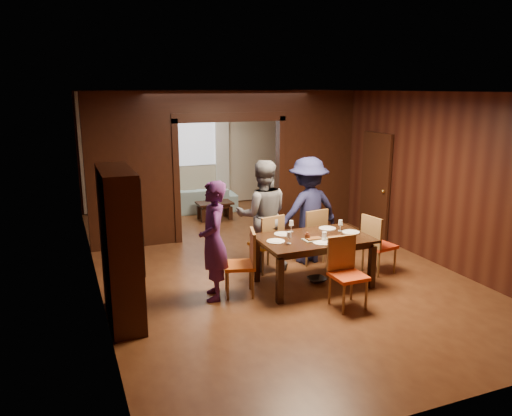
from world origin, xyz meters
name	(u,v)px	position (x,y,z in m)	size (l,w,h in m)	color
floor	(260,260)	(0.00, 0.00, 0.00)	(9.00, 9.00, 0.00)	#4D2715
ceiling	(260,91)	(0.00, 0.00, 2.90)	(5.50, 9.00, 0.02)	silver
room_walls	(225,161)	(0.00, 1.89, 1.51)	(5.52, 9.01, 2.90)	black
person_purple	(213,241)	(-1.23, -1.26, 0.86)	(0.62, 0.41, 1.71)	#4B1F5C
person_grey	(262,215)	(-0.13, -0.41, 0.92)	(0.89, 0.69, 1.83)	#5A5C62
person_navy	(308,211)	(0.72, -0.39, 0.92)	(1.18, 0.68, 1.83)	#1A1D43
sofa	(195,200)	(-0.14, 3.85, 0.29)	(1.99, 0.78, 0.58)	#9CC6CD
serving_bowl	(318,233)	(0.43, -1.30, 0.80)	(0.29, 0.29, 0.07)	black
dining_table	(313,261)	(0.33, -1.35, 0.38)	(1.68, 1.05, 0.76)	black
coffee_table	(215,211)	(0.08, 2.97, 0.20)	(0.80, 0.50, 0.40)	black
chair_left	(239,263)	(-0.86, -1.30, 0.48)	(0.44, 0.44, 0.97)	#C05112
chair_right	(380,244)	(1.58, -1.28, 0.48)	(0.44, 0.44, 0.97)	red
chair_far_l	(266,242)	(-0.12, -0.53, 0.48)	(0.44, 0.44, 0.97)	#C06C12
chair_far_r	(309,235)	(0.74, -0.43, 0.48)	(0.44, 0.44, 0.97)	red
chair_near	(349,274)	(0.39, -2.25, 0.48)	(0.44, 0.44, 0.97)	#D54114
hutch	(120,247)	(-2.53, -1.50, 1.00)	(0.40, 1.20, 2.00)	black
door_right	(375,185)	(2.70, 0.50, 1.05)	(0.06, 0.90, 2.10)	black
window_far	(193,139)	(0.00, 4.44, 1.70)	(1.20, 0.03, 1.30)	silver
curtain_left	(164,159)	(-0.75, 4.40, 1.25)	(0.35, 0.06, 2.40)	white
curtain_right	(222,156)	(0.75, 4.40, 1.25)	(0.35, 0.06, 2.40)	white
plate_left	(276,241)	(-0.30, -1.34, 0.77)	(0.27, 0.27, 0.01)	white
plate_far_l	(283,234)	(-0.05, -1.05, 0.77)	(0.27, 0.27, 0.01)	silver
plate_far_r	(327,228)	(0.75, -1.02, 0.77)	(0.27, 0.27, 0.01)	white
plate_right	(351,232)	(0.98, -1.34, 0.77)	(0.27, 0.27, 0.01)	white
plate_near	(322,243)	(0.30, -1.65, 0.77)	(0.27, 0.27, 0.01)	white
platter_a	(313,239)	(0.25, -1.48, 0.78)	(0.30, 0.20, 0.04)	gray
platter_b	(336,238)	(0.59, -1.55, 0.78)	(0.30, 0.20, 0.04)	gray
wineglass_left	(289,238)	(-0.17, -1.50, 0.85)	(0.08, 0.08, 0.18)	white
wineglass_far	(291,226)	(0.14, -0.95, 0.85)	(0.08, 0.08, 0.18)	silver
wineglass_right	(340,225)	(0.87, -1.21, 0.85)	(0.08, 0.08, 0.18)	silver
tumbler	(324,237)	(0.37, -1.58, 0.83)	(0.07, 0.07, 0.14)	silver
condiment_jar	(307,236)	(0.17, -1.43, 0.82)	(0.08, 0.08, 0.11)	#4C2111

